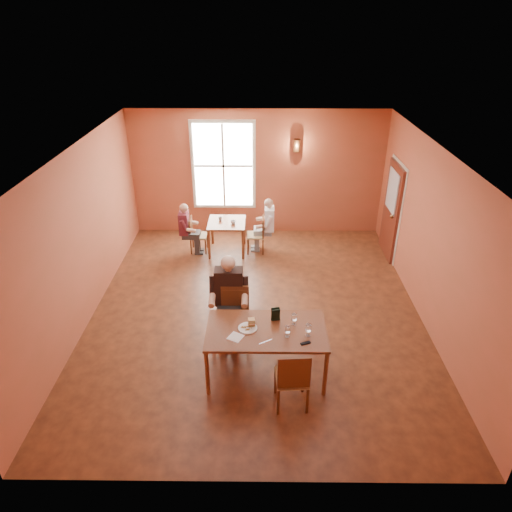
{
  "coord_description": "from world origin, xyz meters",
  "views": [
    {
      "loc": [
        0.07,
        -6.98,
        4.95
      ],
      "look_at": [
        0.0,
        0.2,
        1.05
      ],
      "focal_mm": 32.0,
      "sensor_mm": 36.0,
      "label": 1
    }
  ],
  "objects_px": {
    "diner_main": "(234,309)",
    "chair_empty": "(292,376)",
    "diner_maroon": "(197,228)",
    "main_table": "(266,351)",
    "second_table": "(227,237)",
    "chair_diner_maroon": "(199,235)",
    "diner_white": "(257,227)",
    "chair_diner_white": "(256,235)",
    "chair_diner_main": "(235,320)"
  },
  "relations": [
    {
      "from": "diner_main",
      "to": "chair_empty",
      "type": "height_order",
      "value": "diner_main"
    },
    {
      "from": "diner_white",
      "to": "second_table",
      "type": "bearing_deg",
      "value": 90.0
    },
    {
      "from": "diner_main",
      "to": "diner_maroon",
      "type": "relative_size",
      "value": 1.28
    },
    {
      "from": "chair_empty",
      "to": "diner_maroon",
      "type": "relative_size",
      "value": 0.86
    },
    {
      "from": "chair_empty",
      "to": "chair_diner_maroon",
      "type": "xyz_separation_m",
      "value": [
        -1.85,
        4.63,
        -0.09
      ]
    },
    {
      "from": "main_table",
      "to": "chair_diner_white",
      "type": "distance_m",
      "value": 4.02
    },
    {
      "from": "diner_main",
      "to": "diner_maroon",
      "type": "distance_m",
      "value": 3.55
    },
    {
      "from": "diner_white",
      "to": "chair_diner_maroon",
      "type": "bearing_deg",
      "value": 90.0
    },
    {
      "from": "chair_diner_maroon",
      "to": "chair_diner_white",
      "type": "bearing_deg",
      "value": 90.0
    },
    {
      "from": "diner_white",
      "to": "chair_diner_main",
      "type": "bearing_deg",
      "value": 174.38
    },
    {
      "from": "chair_empty",
      "to": "chair_diner_white",
      "type": "xyz_separation_m",
      "value": [
        -0.55,
        4.63,
        -0.07
      ]
    },
    {
      "from": "chair_empty",
      "to": "diner_white",
      "type": "height_order",
      "value": "diner_white"
    },
    {
      "from": "chair_empty",
      "to": "chair_diner_maroon",
      "type": "height_order",
      "value": "chair_empty"
    },
    {
      "from": "chair_diner_white",
      "to": "diner_maroon",
      "type": "height_order",
      "value": "diner_maroon"
    },
    {
      "from": "second_table",
      "to": "diner_white",
      "type": "xyz_separation_m",
      "value": [
        0.68,
        0.0,
        0.24
      ]
    },
    {
      "from": "main_table",
      "to": "diner_maroon",
      "type": "xyz_separation_m",
      "value": [
        -1.53,
        4.01,
        0.17
      ]
    },
    {
      "from": "chair_empty",
      "to": "diner_white",
      "type": "distance_m",
      "value": 4.66
    },
    {
      "from": "main_table",
      "to": "chair_diner_white",
      "type": "height_order",
      "value": "chair_diner_white"
    },
    {
      "from": "diner_main",
      "to": "chair_empty",
      "type": "bearing_deg",
      "value": 124.5
    },
    {
      "from": "chair_diner_main",
      "to": "chair_diner_maroon",
      "type": "height_order",
      "value": "chair_diner_main"
    },
    {
      "from": "diner_main",
      "to": "chair_diner_maroon",
      "type": "xyz_separation_m",
      "value": [
        -1.0,
        3.39,
        -0.33
      ]
    },
    {
      "from": "chair_empty",
      "to": "diner_maroon",
      "type": "height_order",
      "value": "diner_maroon"
    },
    {
      "from": "chair_empty",
      "to": "chair_diner_white",
      "type": "distance_m",
      "value": 4.66
    },
    {
      "from": "chair_empty",
      "to": "chair_diner_white",
      "type": "height_order",
      "value": "chair_empty"
    },
    {
      "from": "chair_empty",
      "to": "chair_diner_maroon",
      "type": "relative_size",
      "value": 1.21
    },
    {
      "from": "diner_maroon",
      "to": "chair_diner_white",
      "type": "bearing_deg",
      "value": 90.0
    },
    {
      "from": "chair_diner_white",
      "to": "diner_main",
      "type": "bearing_deg",
      "value": 174.93
    },
    {
      "from": "chair_empty",
      "to": "diner_maroon",
      "type": "bearing_deg",
      "value": 108.42
    },
    {
      "from": "second_table",
      "to": "chair_diner_maroon",
      "type": "height_order",
      "value": "chair_diner_maroon"
    },
    {
      "from": "diner_maroon",
      "to": "second_table",
      "type": "bearing_deg",
      "value": 90.0
    },
    {
      "from": "second_table",
      "to": "chair_diner_maroon",
      "type": "relative_size",
      "value": 1.01
    },
    {
      "from": "chair_diner_main",
      "to": "main_table",
      "type": "bearing_deg",
      "value": 127.57
    },
    {
      "from": "diner_white",
      "to": "diner_maroon",
      "type": "relative_size",
      "value": 1.05
    },
    {
      "from": "main_table",
      "to": "diner_white",
      "type": "xyz_separation_m",
      "value": [
        -0.17,
        4.01,
        0.2
      ]
    },
    {
      "from": "diner_main",
      "to": "chair_empty",
      "type": "relative_size",
      "value": 1.49
    },
    {
      "from": "second_table",
      "to": "main_table",
      "type": "bearing_deg",
      "value": -78.05
    },
    {
      "from": "second_table",
      "to": "diner_white",
      "type": "relative_size",
      "value": 0.69
    },
    {
      "from": "main_table",
      "to": "diner_white",
      "type": "height_order",
      "value": "diner_white"
    },
    {
      "from": "diner_main",
      "to": "diner_white",
      "type": "xyz_separation_m",
      "value": [
        0.33,
        3.39,
        -0.13
      ]
    },
    {
      "from": "diner_maroon",
      "to": "main_table",
      "type": "bearing_deg",
      "value": 20.87
    },
    {
      "from": "diner_white",
      "to": "diner_main",
      "type": "bearing_deg",
      "value": 174.43
    },
    {
      "from": "chair_empty",
      "to": "second_table",
      "type": "xyz_separation_m",
      "value": [
        -1.2,
        4.63,
        -0.13
      ]
    },
    {
      "from": "chair_diner_main",
      "to": "diner_main",
      "type": "height_order",
      "value": "diner_main"
    },
    {
      "from": "main_table",
      "to": "diner_maroon",
      "type": "bearing_deg",
      "value": 110.87
    },
    {
      "from": "diner_main",
      "to": "chair_diner_white",
      "type": "relative_size",
      "value": 1.74
    },
    {
      "from": "chair_diner_white",
      "to": "second_table",
      "type": "bearing_deg",
      "value": 90.0
    },
    {
      "from": "main_table",
      "to": "second_table",
      "type": "relative_size",
      "value": 2.11
    },
    {
      "from": "diner_maroon",
      "to": "chair_diner_maroon",
      "type": "bearing_deg",
      "value": 90.0
    },
    {
      "from": "second_table",
      "to": "diner_white",
      "type": "distance_m",
      "value": 0.72
    },
    {
      "from": "chair_empty",
      "to": "second_table",
      "type": "distance_m",
      "value": 4.78
    }
  ]
}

